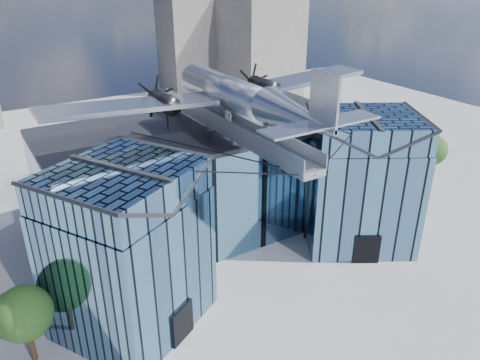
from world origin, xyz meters
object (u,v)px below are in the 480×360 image
museum (218,181)px  tree_plaza_e (432,150)px  tree_plaza_w (24,314)px  tree_side_e (407,128)px

museum → tree_plaza_e: museum is taller
tree_plaza_e → tree_plaza_w: bearing=-173.4°
tree_side_e → tree_plaza_w: bearing=-165.3°
tree_plaza_e → tree_side_e: size_ratio=1.14×
museum → tree_plaza_w: museum is taller
museum → tree_side_e: bearing=10.5°
museum → tree_plaza_w: size_ratio=6.03×
museum → tree_side_e: size_ratio=6.77×
tree_plaza_w → tree_plaza_e: (44.12, 5.12, 0.04)m
museum → tree_plaza_w: 18.84m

